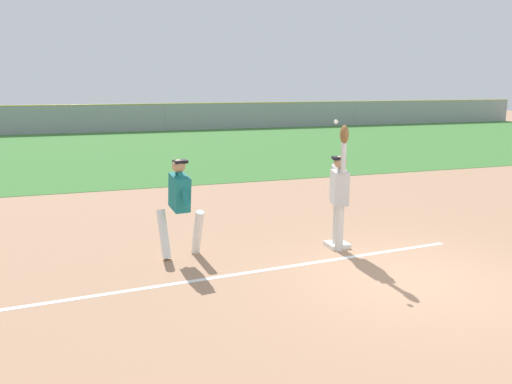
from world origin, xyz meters
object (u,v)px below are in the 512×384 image
(baseball, at_px, (336,122))
(parked_car_white, at_px, (34,119))
(fielder, at_px, (340,189))
(parked_car_black, at_px, (135,117))
(parked_car_blue, at_px, (309,114))
(first_base, at_px, (337,245))
(parked_car_green, at_px, (228,115))
(runner, at_px, (180,201))

(baseball, distance_m, parked_car_white, 29.78)
(fielder, xyz_separation_m, baseball, (-0.23, -0.22, 1.22))
(parked_car_black, height_order, parked_car_blue, same)
(first_base, distance_m, baseball, 2.34)
(parked_car_green, bearing_deg, parked_car_white, 176.68)
(baseball, height_order, parked_car_white, baseball)
(parked_car_black, bearing_deg, baseball, -88.39)
(fielder, distance_m, baseball, 1.26)
(runner, relative_size, parked_car_black, 0.39)
(runner, bearing_deg, parked_car_green, 64.43)
(parked_car_white, bearing_deg, runner, -81.09)
(parked_car_blue, bearing_deg, runner, -113.42)
(parked_car_white, distance_m, parked_car_green, 13.22)
(parked_car_white, xyz_separation_m, parked_car_blue, (19.66, -0.21, 0.00))
(baseball, relative_size, parked_car_green, 0.02)
(parked_car_white, distance_m, parked_car_blue, 19.66)
(fielder, distance_m, parked_car_blue, 30.82)
(runner, bearing_deg, first_base, -16.21)
(first_base, bearing_deg, parked_car_green, 78.93)
(first_base, relative_size, fielder, 0.17)
(first_base, height_order, parked_car_black, parked_car_black)
(fielder, bearing_deg, baseball, 58.75)
(parked_car_black, distance_m, parked_car_blue, 13.16)
(parked_car_green, bearing_deg, parked_car_blue, -2.49)
(fielder, relative_size, parked_car_blue, 0.50)
(parked_car_green, bearing_deg, runner, -109.14)
(fielder, height_order, parked_car_green, fielder)
(parked_car_white, xyz_separation_m, parked_car_black, (6.51, 0.27, 0.00))
(first_base, distance_m, parked_car_green, 28.79)
(first_base, bearing_deg, parked_car_black, 92.34)
(parked_car_green, bearing_deg, parked_car_black, 173.51)
(first_base, height_order, parked_car_white, parked_car_white)
(first_base, relative_size, parked_car_black, 0.09)
(runner, relative_size, parked_car_green, 0.38)
(first_base, xyz_separation_m, parked_car_white, (-7.69, 28.45, 0.63))
(parked_car_green, relative_size, parked_car_blue, 0.99)
(parked_car_black, height_order, parked_car_green, same)
(baseball, height_order, parked_car_green, baseball)
(fielder, bearing_deg, parked_car_white, -60.54)
(runner, height_order, parked_car_black, runner)
(fielder, height_order, baseball, baseball)
(parked_car_black, distance_m, parked_car_green, 6.72)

